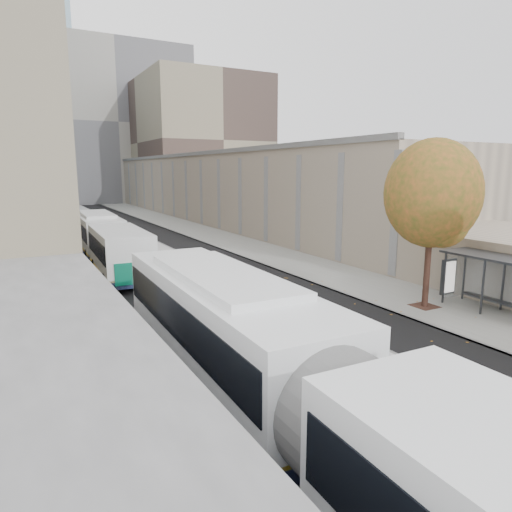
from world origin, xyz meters
TOP-DOWN VIEW (x-y plane):
  - bus_platform at (-3.88, 35.00)m, footprint 4.25×150.00m
  - sidewalk at (4.12, 35.00)m, footprint 4.75×150.00m
  - building_tan at (15.50, 64.00)m, footprint 18.00×92.00m
  - building_far_block at (6.00, 96.00)m, footprint 30.00×18.00m
  - bus_shelter at (5.69, 10.96)m, footprint 1.90×4.40m
  - tree_c at (3.60, 13.00)m, footprint 4.20×4.20m
  - bus_near at (-7.83, 6.25)m, footprint 3.20×19.31m
  - bus_far at (-7.40, 30.45)m, footprint 3.19×17.84m
  - distant_car at (-7.07, 45.61)m, footprint 2.21×3.74m

SIDE VIEW (x-z plane):
  - sidewalk at x=4.12m, z-range 0.00..0.08m
  - bus_platform at x=-3.88m, z-range 0.00..0.15m
  - distant_car at x=-7.07m, z-range 0.00..1.20m
  - bus_far at x=-7.40m, z-range 0.14..3.10m
  - bus_near at x=-7.83m, z-range 0.15..3.36m
  - bus_shelter at x=5.69m, z-range 0.92..3.45m
  - building_tan at x=15.50m, z-range 0.00..8.00m
  - tree_c at x=3.60m, z-range 1.61..8.89m
  - building_far_block at x=6.00m, z-range 0.00..30.00m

